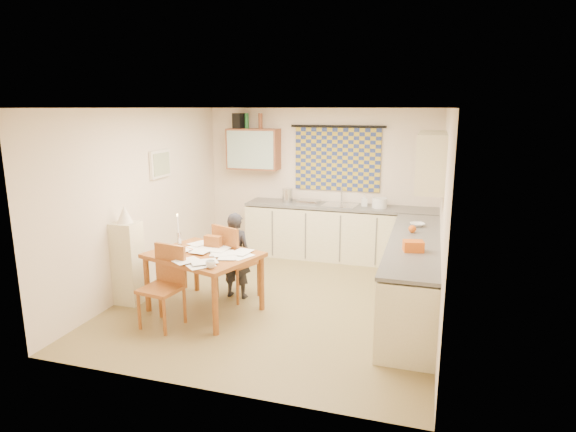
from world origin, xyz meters
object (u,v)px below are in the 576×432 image
(chair_far, at_px, (237,275))
(counter_back, at_px, (343,233))
(dining_table, at_px, (205,282))
(shelf_stand, at_px, (128,263))
(person, at_px, (236,255))
(counter_right, at_px, (413,276))
(stove, at_px, (408,310))

(chair_far, bearing_deg, counter_back, -94.29)
(dining_table, distance_m, shelf_stand, 1.07)
(dining_table, relative_size, person, 1.29)
(counter_right, xyz_separation_m, shelf_stand, (-3.54, -0.81, 0.09))
(shelf_stand, bearing_deg, counter_right, 12.83)
(stove, bearing_deg, shelf_stand, 175.83)
(chair_far, height_order, person, person)
(stove, bearing_deg, dining_table, 172.75)
(counter_back, height_order, stove, counter_back)
(stove, distance_m, person, 2.44)
(counter_back, height_order, person, person)
(person, bearing_deg, dining_table, 70.81)
(stove, bearing_deg, person, 159.76)
(chair_far, distance_m, person, 0.27)
(chair_far, bearing_deg, person, -21.57)
(shelf_stand, bearing_deg, person, 24.97)
(dining_table, relative_size, shelf_stand, 1.39)
(stove, distance_m, shelf_stand, 3.55)
(counter_right, distance_m, dining_table, 2.60)
(counter_back, distance_m, chair_far, 2.34)
(counter_right, distance_m, chair_far, 2.29)
(stove, bearing_deg, counter_back, 112.60)
(counter_back, height_order, shelf_stand, shelf_stand)
(counter_back, distance_m, dining_table, 2.90)
(stove, height_order, person, person)
(counter_back, distance_m, person, 2.34)
(chair_far, bearing_deg, counter_right, -151.47)
(counter_back, bearing_deg, dining_table, -116.14)
(stove, xyz_separation_m, shelf_stand, (-3.54, 0.26, 0.09))
(chair_far, xyz_separation_m, shelf_stand, (-1.26, -0.58, 0.23))
(counter_right, relative_size, shelf_stand, 2.73)
(dining_table, bearing_deg, chair_far, 85.49)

